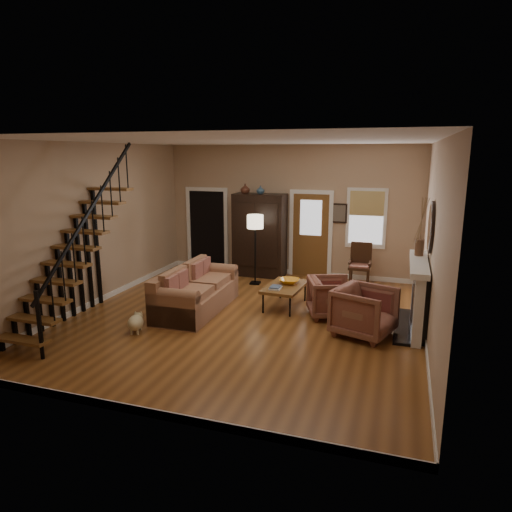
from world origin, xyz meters
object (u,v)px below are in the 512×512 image
(coffee_table, at_px, (285,296))
(floor_lamp, at_px, (255,250))
(armoire, at_px, (260,235))
(sofa, at_px, (197,290))
(side_chair, at_px, (360,265))
(armchair_right, at_px, (331,297))
(armchair_left, at_px, (364,312))

(coffee_table, xyz_separation_m, floor_lamp, (-1.11, 1.42, 0.61))
(coffee_table, bearing_deg, armoire, 119.34)
(sofa, relative_size, side_chair, 2.21)
(coffee_table, relative_size, floor_lamp, 0.71)
(armoire, height_order, coffee_table, armoire)
(floor_lamp, bearing_deg, coffee_table, -52.04)
(armoire, bearing_deg, sofa, -97.23)
(sofa, distance_m, coffee_table, 1.80)
(armoire, bearing_deg, armchair_right, -48.09)
(armchair_left, bearing_deg, armoire, 60.98)
(armchair_right, bearing_deg, armchair_left, -158.77)
(armchair_left, relative_size, armchair_right, 1.13)
(floor_lamp, relative_size, side_chair, 1.64)
(armoire, distance_m, side_chair, 2.61)
(armchair_left, xyz_separation_m, armchair_right, (-0.70, 0.78, -0.05))
(armoire, relative_size, floor_lamp, 1.25)
(armoire, xyz_separation_m, sofa, (-0.38, -2.97, -0.63))
(armoire, xyz_separation_m, floor_lamp, (0.15, -0.81, -0.21))
(side_chair, bearing_deg, armoire, 175.52)
(armoire, relative_size, coffee_table, 1.76)
(sofa, bearing_deg, armchair_right, 9.62)
(sofa, height_order, armchair_right, sofa)
(sofa, xyz_separation_m, side_chair, (2.93, 2.77, 0.09))
(armchair_left, xyz_separation_m, side_chair, (-0.38, 3.07, 0.08))
(armchair_left, height_order, side_chair, side_chair)
(armoire, relative_size, armchair_right, 2.51)
(armoire, distance_m, sofa, 3.06)
(sofa, distance_m, armchair_right, 2.65)
(side_chair, bearing_deg, floor_lamp, -165.70)
(armoire, height_order, sofa, armoire)
(armchair_left, relative_size, side_chair, 0.92)
(armchair_right, height_order, side_chair, side_chair)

